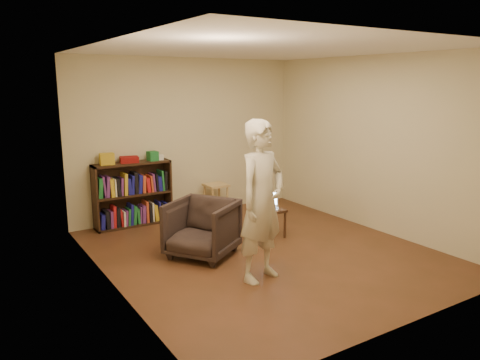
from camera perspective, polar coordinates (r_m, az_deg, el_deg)
floor at (r=6.27m, az=2.95°, el=-8.78°), size 4.50×4.50×0.00m
ceiling at (r=5.88m, az=3.23°, el=15.67°), size 4.50×4.50×0.00m
wall_back at (r=7.86m, az=-6.44°, el=5.15°), size 4.00×0.00×4.00m
wall_left at (r=5.07m, az=-15.74°, el=1.11°), size 0.00×4.50×4.50m
wall_right at (r=7.27m, az=16.12°, el=4.21°), size 0.00×4.50×4.50m
bookshelf at (r=7.48m, az=-12.94°, el=-2.12°), size 1.20×0.30×1.00m
box_yellow at (r=7.25m, az=-15.92°, el=2.49°), size 0.22×0.17×0.17m
red_cloth at (r=7.36m, az=-13.35°, el=2.44°), size 0.31×0.25×0.09m
box_green at (r=7.45m, az=-10.61°, el=2.90°), size 0.16×0.16×0.15m
box_white at (r=7.51m, az=-9.75°, el=2.75°), size 0.12×0.12×0.08m
stool at (r=7.93m, az=-2.95°, el=-1.20°), size 0.36×0.36×0.52m
armchair at (r=6.05m, az=-4.64°, el=-5.90°), size 1.10×1.10×0.73m
side_table at (r=6.78m, az=3.43°, el=-4.09°), size 0.41×0.41×0.42m
laptop at (r=6.79m, az=3.41°, el=-2.99°), size 0.42×0.41×0.22m
person at (r=5.20m, az=2.67°, el=-2.61°), size 0.76×0.60×1.82m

